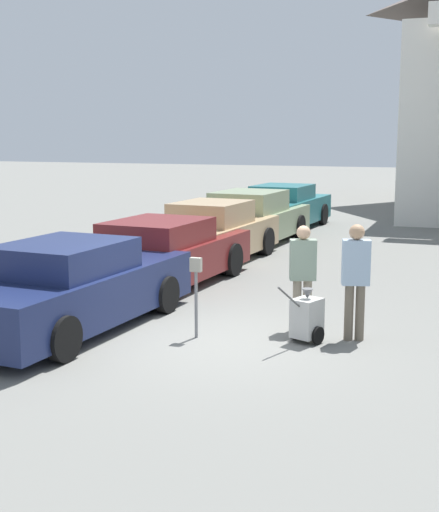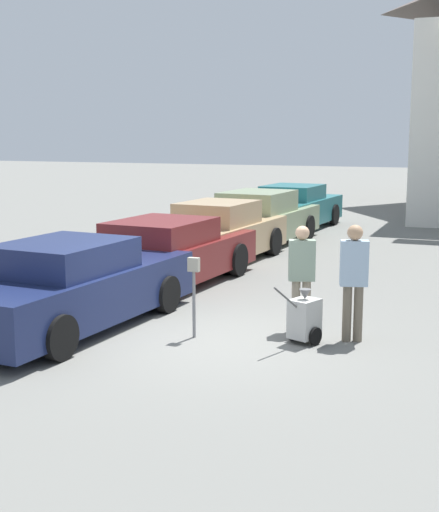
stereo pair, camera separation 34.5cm
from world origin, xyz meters
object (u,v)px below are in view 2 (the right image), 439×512
(person_worker, at_px, (302,271))
(parked_car_maroon, at_px, (165,254))
(parked_car_tan, at_px, (220,234))
(parked_car_sage, at_px, (260,220))
(parked_car_teal, at_px, (294,208))
(parked_car_navy, at_px, (71,287))
(parking_meter, at_px, (194,282))
(equipment_cart, at_px, (304,318))
(person_supervisor, at_px, (354,275))

(person_worker, bearing_deg, parked_car_maroon, -52.94)
(parked_car_maroon, distance_m, parked_car_tan, 3.12)
(parked_car_sage, distance_m, parked_car_teal, 3.68)
(parked_car_teal, xyz_separation_m, person_worker, (3.56, -12.20, 0.28))
(parked_car_navy, relative_size, parked_car_sage, 0.94)
(parking_meter, xyz_separation_m, equipment_cart, (1.69, 0.35, -0.51))
(parked_car_navy, distance_m, parked_car_tan, 6.65)
(parked_car_navy, height_order, parked_car_tan, parked_car_tan)
(parked_car_maroon, relative_size, parked_car_tan, 1.10)
(parked_car_maroon, xyz_separation_m, parked_car_teal, (0.00, 9.90, 0.03))
(parked_car_tan, bearing_deg, parked_car_navy, -86.06)
(parked_car_sage, bearing_deg, parked_car_maroon, -86.06)
(parked_car_navy, bearing_deg, parked_car_sage, 93.94)
(parked_car_maroon, bearing_deg, person_worker, -28.88)
(parked_car_sage, height_order, parking_meter, parked_car_sage)
(parked_car_sage, relative_size, parked_car_teal, 1.07)
(parking_meter, height_order, person_supervisor, person_supervisor)
(parking_meter, bearing_deg, parked_car_navy, -174.09)
(person_worker, distance_m, person_supervisor, 0.95)
(parked_car_navy, distance_m, equipment_cart, 3.85)
(parked_car_navy, relative_size, parked_car_maroon, 0.96)
(parked_car_maroon, bearing_deg, parking_meter, -53.56)
(person_supervisor, bearing_deg, parked_car_sage, -79.22)
(person_supervisor, bearing_deg, parked_car_tan, -68.10)
(parked_car_maroon, xyz_separation_m, equipment_cart, (3.80, -2.96, -0.29))
(parked_car_navy, height_order, parking_meter, parked_car_navy)
(parked_car_maroon, distance_m, parked_car_sage, 6.22)
(parked_car_navy, height_order, person_worker, person_worker)
(person_supervisor, bearing_deg, parked_car_navy, -4.33)
(parked_car_navy, height_order, parked_car_sage, parked_car_sage)
(parked_car_tan, height_order, parking_meter, parked_car_tan)
(parked_car_tan, distance_m, person_supervisor, 7.26)
(parked_car_tan, relative_size, parked_car_teal, 0.95)
(parked_car_tan, distance_m, parking_meter, 6.77)
(parked_car_tan, relative_size, equipment_cart, 4.78)
(equipment_cart, bearing_deg, parked_car_maroon, 162.90)
(equipment_cart, bearing_deg, parked_car_teal, 127.25)
(parked_car_maroon, bearing_deg, parked_car_sage, 93.94)
(person_worker, xyz_separation_m, person_supervisor, (0.90, -0.30, 0.06))
(person_worker, bearing_deg, parked_car_sage, -87.41)
(equipment_cart, bearing_deg, person_worker, 130.32)
(parked_car_tan, relative_size, person_supervisor, 2.62)
(parked_car_maroon, xyz_separation_m, parked_car_sage, (-0.00, 6.22, 0.04))
(parked_car_sage, xyz_separation_m, parked_car_teal, (0.00, 3.68, -0.01))
(parked_car_navy, bearing_deg, parked_car_teal, 93.94)
(parking_meter, distance_m, equipment_cart, 1.80)
(parked_car_teal, height_order, parking_meter, parked_car_teal)
(parked_car_navy, bearing_deg, parking_meter, 9.84)
(parked_car_navy, distance_m, person_supervisor, 4.57)
(parked_car_navy, bearing_deg, person_supervisor, 15.68)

